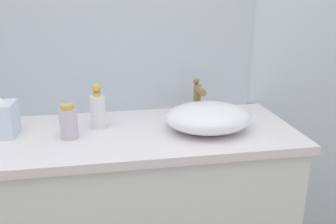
% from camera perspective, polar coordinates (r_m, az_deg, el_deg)
% --- Properties ---
extents(bathroom_wall_rear, '(6.00, 0.06, 2.60)m').
position_cam_1_polar(bathroom_wall_rear, '(1.70, -9.26, 13.90)').
color(bathroom_wall_rear, silver).
rests_on(bathroom_wall_rear, ground).
extents(vanity_counter, '(1.39, 0.57, 0.89)m').
position_cam_1_polar(vanity_counter, '(1.69, -5.88, -17.23)').
color(vanity_counter, white).
rests_on(vanity_counter, ground).
extents(wall_mirror_panel, '(1.26, 0.01, 0.98)m').
position_cam_1_polar(wall_mirror_panel, '(1.66, -7.73, 16.59)').
color(wall_mirror_panel, '#B2BCC6').
rests_on(wall_mirror_panel, vanity_counter).
extents(sink_basin, '(0.36, 0.31, 0.11)m').
position_cam_1_polar(sink_basin, '(1.47, 6.46, -0.85)').
color(sink_basin, white).
rests_on(sink_basin, vanity_counter).
extents(faucet, '(0.03, 0.13, 0.17)m').
position_cam_1_polar(faucet, '(1.61, 4.83, 2.57)').
color(faucet, olive).
rests_on(faucet, vanity_counter).
extents(soap_dispenser, '(0.07, 0.07, 0.19)m').
position_cam_1_polar(soap_dispenser, '(1.51, -11.17, 0.43)').
color(soap_dispenser, white).
rests_on(soap_dispenser, vanity_counter).
extents(lotion_bottle, '(0.07, 0.07, 0.14)m').
position_cam_1_polar(lotion_bottle, '(1.43, -15.65, -1.61)').
color(lotion_bottle, silver).
rests_on(lotion_bottle, vanity_counter).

